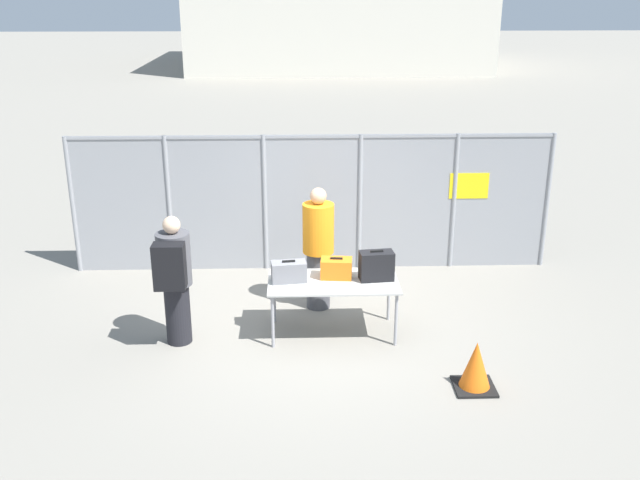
# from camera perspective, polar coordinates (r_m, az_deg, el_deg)

# --- Properties ---
(ground_plane) EXTENTS (120.00, 120.00, 0.00)m
(ground_plane) POSITION_cam_1_polar(r_m,az_deg,el_deg) (9.21, -0.27, -7.44)
(ground_plane) COLOR gray
(fence_section) EXTENTS (7.32, 0.07, 2.12)m
(fence_section) POSITION_cam_1_polar(r_m,az_deg,el_deg) (10.88, -0.52, 3.21)
(fence_section) COLOR gray
(fence_section) RESTS_ON ground_plane
(inspection_table) EXTENTS (1.63, 0.84, 0.72)m
(inspection_table) POSITION_cam_1_polar(r_m,az_deg,el_deg) (8.94, 1.06, -3.61)
(inspection_table) COLOR #B2B2AD
(inspection_table) RESTS_ON ground_plane
(suitcase_grey) EXTENTS (0.45, 0.27, 0.28)m
(suitcase_grey) POSITION_cam_1_polar(r_m,az_deg,el_deg) (8.86, -2.51, -2.55)
(suitcase_grey) COLOR slate
(suitcase_grey) RESTS_ON inspection_table
(suitcase_orange) EXTENTS (0.41, 0.29, 0.27)m
(suitcase_orange) POSITION_cam_1_polar(r_m,az_deg,el_deg) (8.97, 1.32, -2.28)
(suitcase_orange) COLOR orange
(suitcase_orange) RESTS_ON inspection_table
(suitcase_black) EXTENTS (0.44, 0.27, 0.39)m
(suitcase_black) POSITION_cam_1_polar(r_m,az_deg,el_deg) (8.91, 4.54, -2.07)
(suitcase_black) COLOR black
(suitcase_black) RESTS_ON inspection_table
(traveler_hooded) EXTENTS (0.41, 0.63, 1.64)m
(traveler_hooded) POSITION_cam_1_polar(r_m,az_deg,el_deg) (8.75, -11.58, -2.88)
(traveler_hooded) COLOR black
(traveler_hooded) RESTS_ON ground_plane
(security_worker_near) EXTENTS (0.42, 0.42, 1.70)m
(security_worker_near) POSITION_cam_1_polar(r_m,az_deg,el_deg) (9.58, -0.14, -0.56)
(security_worker_near) COLOR #4C4C51
(security_worker_near) RESTS_ON ground_plane
(utility_trailer) EXTENTS (3.91, 2.25, 0.67)m
(utility_trailer) POSITION_cam_1_polar(r_m,az_deg,el_deg) (13.71, 1.45, 3.69)
(utility_trailer) COLOR white
(utility_trailer) RESTS_ON ground_plane
(distant_hangar) EXTENTS (14.70, 11.80, 5.63)m
(distant_hangar) POSITION_cam_1_polar(r_m,az_deg,el_deg) (39.94, 1.21, 17.88)
(distant_hangar) COLOR beige
(distant_hangar) RESTS_ON ground_plane
(traffic_cone) EXTENTS (0.45, 0.45, 0.56)m
(traffic_cone) POSITION_cam_1_polar(r_m,az_deg,el_deg) (8.12, 12.34, -9.90)
(traffic_cone) COLOR black
(traffic_cone) RESTS_ON ground_plane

